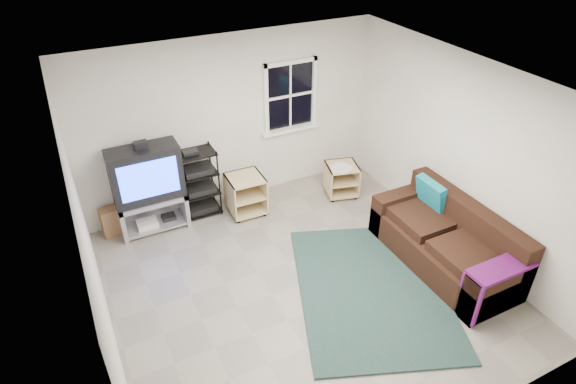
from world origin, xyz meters
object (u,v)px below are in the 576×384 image
side_table_left (245,192)px  tv_unit (147,182)px  side_table_right (341,177)px  av_rack (200,186)px  sofa (447,243)px

side_table_left → tv_unit: bearing=171.4°
side_table_left → side_table_right: bearing=-8.5°
av_rack → side_table_right: av_rack is taller
tv_unit → sofa: 4.14m
side_table_right → tv_unit: bearing=171.5°
side_table_left → side_table_right: 1.58m
tv_unit → side_table_right: tv_unit is taller
tv_unit → side_table_left: size_ratio=2.27×
av_rack → sofa: av_rack is taller
av_rack → side_table_left: (0.62, -0.25, -0.14)m
sofa → av_rack: bearing=134.5°
tv_unit → sofa: tv_unit is taller
tv_unit → side_table_right: bearing=-8.5°
tv_unit → side_table_left: bearing=-8.6°
av_rack → side_table_left: size_ratio=1.74×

